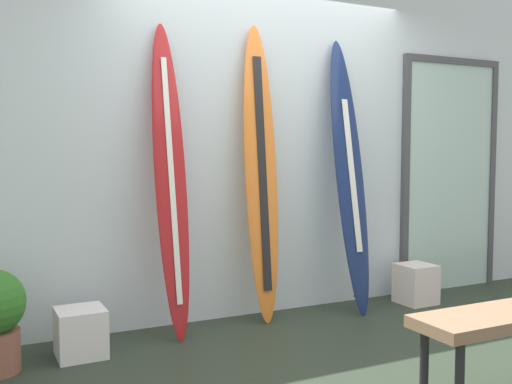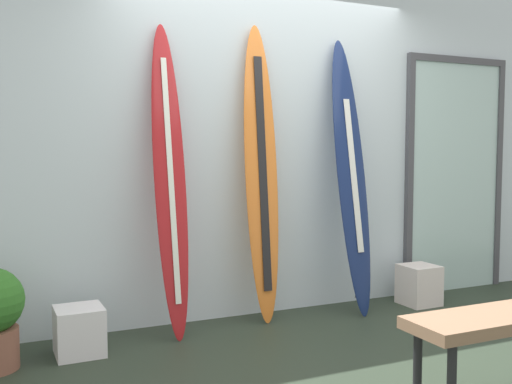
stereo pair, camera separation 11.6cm
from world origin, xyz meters
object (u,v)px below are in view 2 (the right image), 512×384
(glass_door, at_px, (455,171))
(bench, at_px, (493,327))
(display_block_center, at_px, (79,331))
(display_block_left, at_px, (419,285))
(surfboard_sunset, at_px, (261,175))
(surfboard_navy, at_px, (351,177))
(surfboard_crimson, at_px, (170,182))

(glass_door, distance_m, bench, 2.64)
(display_block_center, bearing_deg, display_block_left, 1.30)
(surfboard_sunset, distance_m, glass_door, 2.03)
(surfboard_navy, bearing_deg, bench, -100.44)
(display_block_left, bearing_deg, glass_door, 24.80)
(surfboard_crimson, xyz_separation_m, surfboard_sunset, (0.72, 0.06, 0.03))
(surfboard_sunset, bearing_deg, glass_door, 4.28)
(surfboard_sunset, distance_m, display_block_left, 1.68)
(display_block_left, relative_size, bench, 0.36)
(surfboard_crimson, relative_size, surfboard_navy, 1.00)
(display_block_left, height_order, glass_door, glass_door)
(display_block_left, distance_m, bench, 1.96)
(display_block_center, bearing_deg, surfboard_navy, 3.42)
(surfboard_sunset, xyz_separation_m, surfboard_navy, (0.75, -0.08, -0.02))
(bench, bearing_deg, display_block_center, 137.61)
(bench, bearing_deg, surfboard_navy, 79.56)
(display_block_left, height_order, bench, bench)
(display_block_center, bearing_deg, surfboard_sunset, 8.61)
(display_block_left, xyz_separation_m, display_block_center, (-2.75, -0.06, -0.01))
(surfboard_sunset, relative_size, display_block_left, 6.75)
(display_block_left, relative_size, display_block_center, 1.09)
(surfboard_sunset, distance_m, surfboard_navy, 0.75)
(display_block_left, xyz_separation_m, glass_door, (0.64, 0.30, 0.93))
(surfboard_sunset, height_order, bench, surfboard_sunset)
(bench, bearing_deg, display_block_left, 60.29)
(surfboard_sunset, bearing_deg, surfboard_crimson, -175.39)
(surfboard_crimson, height_order, surfboard_navy, same)
(surfboard_sunset, relative_size, bench, 2.43)
(surfboard_crimson, xyz_separation_m, glass_door, (2.75, 0.21, 0.03))
(surfboard_navy, xyz_separation_m, glass_door, (1.28, 0.23, 0.02))
(surfboard_navy, distance_m, glass_door, 1.30)
(display_block_left, bearing_deg, surfboard_sunset, 174.09)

